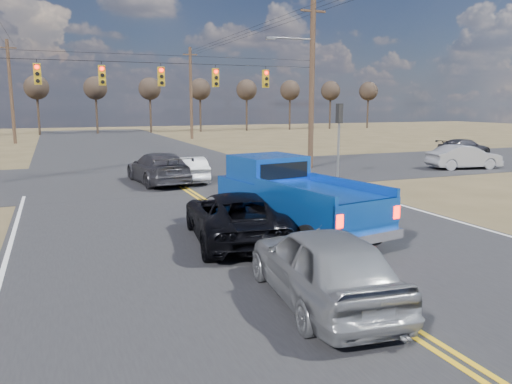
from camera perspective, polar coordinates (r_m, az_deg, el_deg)
name	(u,v)px	position (r m, az deg, el deg)	size (l,w,h in m)	color
ground	(337,286)	(11.13, 9.29, -10.51)	(160.00, 160.00, 0.00)	brown
road_main	(206,202)	(20.02, -5.73, -1.19)	(14.00, 120.00, 0.02)	#28282B
road_cross	(164,176)	(27.69, -10.43, 1.82)	(120.00, 12.00, 0.02)	#28282B
signal_gantry	(172,81)	(27.34, -9.63, 12.38)	(19.60, 4.83, 10.00)	#473323
utility_poles	(165,77)	(26.47, -10.34, 12.80)	(19.60, 58.32, 10.00)	#473323
treeline	(135,77)	(36.28, -13.70, 12.64)	(87.00, 117.80, 7.40)	#33261C
pickup_truck	(293,198)	(14.96, 4.23, -0.70)	(3.24, 6.33, 2.27)	black
silver_suv	(322,265)	(9.91, 7.56, -8.23)	(1.86, 4.63, 1.58)	gray
black_suv	(234,216)	(14.26, -2.49, -2.80)	(2.37, 5.13, 1.43)	black
white_car_queue	(190,169)	(25.37, -7.55, 2.59)	(1.34, 3.84, 1.26)	white
dgrey_car_queue	(158,168)	(25.00, -11.11, 2.70)	(2.16, 5.31, 1.54)	#39383E
cross_car_east_near	(464,157)	(32.59, 22.69, 3.70)	(4.39, 1.53, 1.45)	#9C9DA3
cross_car_east_far	(464,148)	(40.71, 22.70, 4.71)	(4.45, 1.81, 1.29)	#303034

